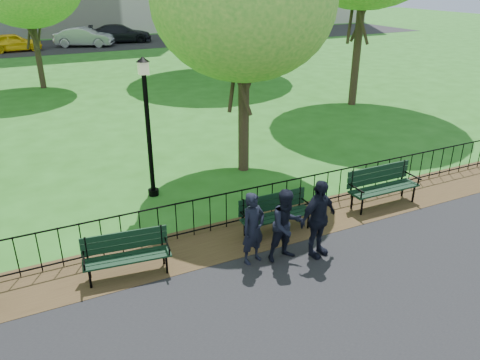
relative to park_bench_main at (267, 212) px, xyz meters
name	(u,v)px	position (x,y,z in m)	size (l,w,h in m)	color
ground	(277,270)	(-0.48, -1.32, -0.58)	(120.00, 120.00, 0.00)	#215917
dirt_strip	(244,235)	(-0.48, 0.18, -0.57)	(60.00, 1.60, 0.01)	#352515
far_street	(60,46)	(-0.48, 33.68, -0.58)	(70.00, 9.00, 0.01)	black
iron_fence	(234,207)	(-0.48, 0.68, -0.08)	(24.06, 0.06, 1.00)	black
park_bench_main	(267,212)	(0.00, 0.00, 0.00)	(1.69, 0.54, 0.96)	black
park_bench_left_a	(126,250)	(-3.17, -0.11, -0.05)	(1.70, 0.71, 0.94)	black
park_bench_right_a	(382,182)	(3.35, 0.08, 0.04)	(1.91, 0.62, 1.08)	black
lamppost	(148,124)	(-1.69, 3.14, 1.39)	(0.33, 0.33, 3.62)	black
tree_near_e	(244,1)	(1.26, 3.69, 4.16)	(4.91, 4.91, 6.84)	#2D2116
person_left	(253,228)	(-0.77, -0.82, 0.19)	(0.55, 0.36, 1.52)	black
person_mid	(287,225)	(-0.12, -1.02, 0.20)	(0.75, 0.39, 1.54)	black
person_right	(318,219)	(0.53, -1.18, 0.27)	(0.99, 0.40, 1.68)	black
taxi	(13,42)	(-3.90, 32.21, 0.11)	(1.60, 3.98, 1.36)	yellow
sedan_silver	(84,37)	(1.32, 32.56, 0.18)	(1.59, 4.56, 1.50)	#999AA0
sedan_dark	(121,33)	(4.54, 33.77, 0.17)	(2.08, 5.13, 1.49)	black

